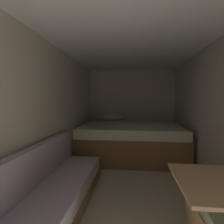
% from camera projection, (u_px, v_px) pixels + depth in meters
% --- Properties ---
extents(ground_plane, '(7.20, 7.20, 0.00)m').
position_uv_depth(ground_plane, '(130.00, 190.00, 2.61)').
color(ground_plane, '#B2A893').
extents(wall_back, '(2.45, 0.05, 2.13)m').
position_uv_depth(wall_back, '(131.00, 108.00, 5.14)').
color(wall_back, beige).
rests_on(wall_back, ground).
extents(wall_left, '(0.05, 5.20, 2.13)m').
position_uv_depth(wall_left, '(48.00, 116.00, 2.67)').
color(wall_left, beige).
rests_on(wall_left, ground).
extents(wall_right, '(0.05, 5.20, 2.13)m').
position_uv_depth(wall_right, '(221.00, 117.00, 2.41)').
color(wall_right, beige).
rests_on(wall_right, ground).
extents(ceiling_slab, '(2.45, 5.20, 0.05)m').
position_uv_depth(ceiling_slab, '(131.00, 37.00, 2.47)').
color(ceiling_slab, white).
rests_on(ceiling_slab, wall_left).
extents(bed, '(2.23, 1.80, 0.92)m').
position_uv_depth(bed, '(131.00, 140.00, 4.23)').
color(bed, brown).
rests_on(bed, ground).
extents(sofa_left, '(0.64, 2.66, 0.76)m').
position_uv_depth(sofa_left, '(41.00, 204.00, 1.85)').
color(sofa_left, brown).
rests_on(sofa_left, ground).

